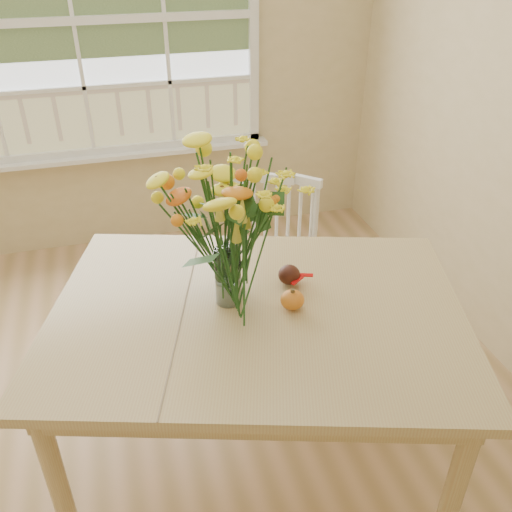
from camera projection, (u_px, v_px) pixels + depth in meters
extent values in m
cube|color=tan|center=(137.00, 500.00, 2.27)|extent=(4.00, 4.50, 0.01)
cube|color=#C9B681|center=(79.00, 54.00, 3.40)|extent=(4.00, 0.02, 2.70)
cube|color=silver|center=(73.00, 20.00, 3.28)|extent=(2.20, 0.00, 1.60)
cube|color=white|center=(95.00, 158.00, 3.69)|extent=(2.42, 0.12, 0.03)
cube|color=tan|center=(257.00, 313.00, 2.04)|extent=(1.80, 1.51, 0.04)
cube|color=tan|center=(257.00, 327.00, 2.07)|extent=(1.65, 1.36, 0.10)
cylinder|color=tan|center=(58.00, 486.00, 1.88)|extent=(0.07, 0.07, 0.78)
cylinder|color=tan|center=(121.00, 320.00, 2.66)|extent=(0.07, 0.07, 0.78)
cylinder|color=tan|center=(453.00, 495.00, 1.85)|extent=(0.07, 0.07, 0.78)
cylinder|color=tan|center=(399.00, 324.00, 2.63)|extent=(0.07, 0.07, 0.78)
cube|color=white|center=(270.00, 281.00, 2.83)|extent=(0.59, 0.58, 0.05)
cube|color=white|center=(276.00, 223.00, 2.84)|extent=(0.42, 0.24, 0.51)
cylinder|color=white|center=(232.00, 332.00, 2.85)|extent=(0.04, 0.04, 0.44)
cylinder|color=white|center=(245.00, 296.00, 3.12)|extent=(0.04, 0.04, 0.44)
cylinder|color=white|center=(297.00, 340.00, 2.79)|extent=(0.04, 0.04, 0.44)
cylinder|color=white|center=(304.00, 303.00, 3.06)|extent=(0.04, 0.04, 0.44)
cylinder|color=white|center=(228.00, 276.00, 2.01)|extent=(0.10, 0.10, 0.22)
ellipsoid|color=#C46B17|center=(292.00, 301.00, 2.01)|extent=(0.09, 0.09, 0.07)
cylinder|color=#CCB78C|center=(230.00, 284.00, 2.15)|extent=(0.07, 0.07, 0.01)
ellipsoid|color=brown|center=(229.00, 276.00, 2.13)|extent=(0.10, 0.10, 0.07)
ellipsoid|color=#38160F|center=(289.00, 276.00, 2.14)|extent=(0.09, 0.09, 0.08)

